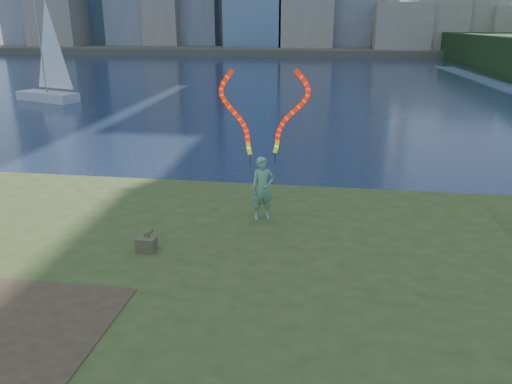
# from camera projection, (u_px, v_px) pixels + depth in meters

# --- Properties ---
(ground) EXTENTS (320.00, 320.00, 0.00)m
(ground) POSITION_uv_depth(u_px,v_px,m) (194.00, 285.00, 11.00)
(ground) COLOR #18243D
(ground) RESTS_ON ground
(grassy_knoll) EXTENTS (20.00, 18.00, 0.80)m
(grassy_knoll) POSITION_uv_depth(u_px,v_px,m) (159.00, 332.00, 8.74)
(grassy_knoll) COLOR #3B4B1B
(grassy_knoll) RESTS_ON ground
(dirt_patch) EXTENTS (3.20, 3.00, 0.02)m
(dirt_patch) POSITION_uv_depth(u_px,v_px,m) (8.00, 328.00, 8.05)
(dirt_patch) COLOR #47331E
(dirt_patch) RESTS_ON grassy_knoll
(far_shore) EXTENTS (320.00, 40.00, 1.20)m
(far_shore) POSITION_uv_depth(u_px,v_px,m) (320.00, 48.00, 99.73)
(far_shore) COLOR brown
(far_shore) RESTS_ON ground
(woman_with_ribbons) EXTENTS (1.88, 0.82, 3.98)m
(woman_with_ribbons) POSITION_uv_depth(u_px,v_px,m) (263.00, 164.00, 12.16)
(woman_with_ribbons) COLOR #136623
(woman_with_ribbons) RESTS_ON grassy_knoll
(canvas_bag) EXTENTS (0.43, 0.49, 0.39)m
(canvas_bag) POSITION_uv_depth(u_px,v_px,m) (147.00, 243.00, 10.78)
(canvas_bag) COLOR brown
(canvas_bag) RESTS_ON grassy_knoll
(sailboat) EXTENTS (5.27, 3.24, 8.05)m
(sailboat) POSITION_uv_depth(u_px,v_px,m) (48.00, 82.00, 36.16)
(sailboat) COLOR silver
(sailboat) RESTS_ON ground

